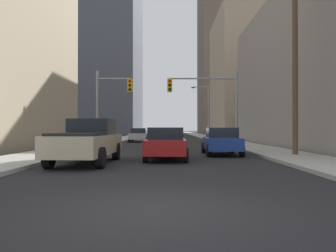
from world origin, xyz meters
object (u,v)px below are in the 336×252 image
(sedan_blue, at_px, (221,141))
(traffic_signal_near_left, at_px, (112,96))
(sedan_white, at_px, (167,135))
(traffic_signal_near_right, at_px, (206,95))
(sedan_red, at_px, (166,143))
(pickup_truck_beige, at_px, (87,141))
(sedan_silver, at_px, (139,135))

(sedan_blue, height_order, traffic_signal_near_left, traffic_signal_near_left)
(sedan_white, xyz_separation_m, traffic_signal_near_right, (3.16, -10.73, 3.35))
(traffic_signal_near_left, relative_size, traffic_signal_near_right, 1.00)
(sedan_red, distance_m, traffic_signal_near_left, 11.53)
(pickup_truck_beige, xyz_separation_m, sedan_red, (3.32, 1.55, -0.16))
(sedan_red, distance_m, sedan_blue, 4.24)
(sedan_silver, xyz_separation_m, traffic_signal_near_right, (6.24, -10.36, 3.35))
(pickup_truck_beige, xyz_separation_m, sedan_blue, (6.39, 4.48, -0.16))
(sedan_red, xyz_separation_m, sedan_silver, (-3.26, 20.53, 0.00))
(sedan_blue, distance_m, traffic_signal_near_left, 10.87)
(pickup_truck_beige, relative_size, traffic_signal_near_right, 0.91)
(sedan_red, xyz_separation_m, traffic_signal_near_left, (-4.36, 10.17, 3.23))
(sedan_white, relative_size, traffic_signal_near_left, 0.70)
(sedan_white, bearing_deg, sedan_silver, -173.17)
(sedan_blue, xyz_separation_m, traffic_signal_near_left, (-7.43, 7.25, 3.23))
(sedan_blue, xyz_separation_m, sedan_white, (-3.25, 17.98, 0.00))
(pickup_truck_beige, distance_m, sedan_white, 22.68)
(sedan_red, distance_m, sedan_silver, 20.79)
(sedan_red, relative_size, sedan_white, 1.01)
(sedan_blue, bearing_deg, traffic_signal_near_right, 90.69)
(traffic_signal_near_right, bearing_deg, sedan_white, 106.42)
(sedan_red, relative_size, sedan_silver, 1.01)
(sedan_white, bearing_deg, traffic_signal_near_left, -111.28)
(sedan_white, distance_m, traffic_signal_near_right, 11.67)
(traffic_signal_near_left, height_order, traffic_signal_near_right, same)
(pickup_truck_beige, height_order, sedan_silver, pickup_truck_beige)
(sedan_white, bearing_deg, sedan_red, -89.50)
(pickup_truck_beige, bearing_deg, traffic_signal_near_right, 61.75)
(sedan_red, distance_m, traffic_signal_near_right, 11.12)
(pickup_truck_beige, xyz_separation_m, traffic_signal_near_left, (-1.04, 11.73, 3.06))
(sedan_silver, relative_size, traffic_signal_near_left, 0.70)
(pickup_truck_beige, bearing_deg, traffic_signal_near_left, 95.06)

